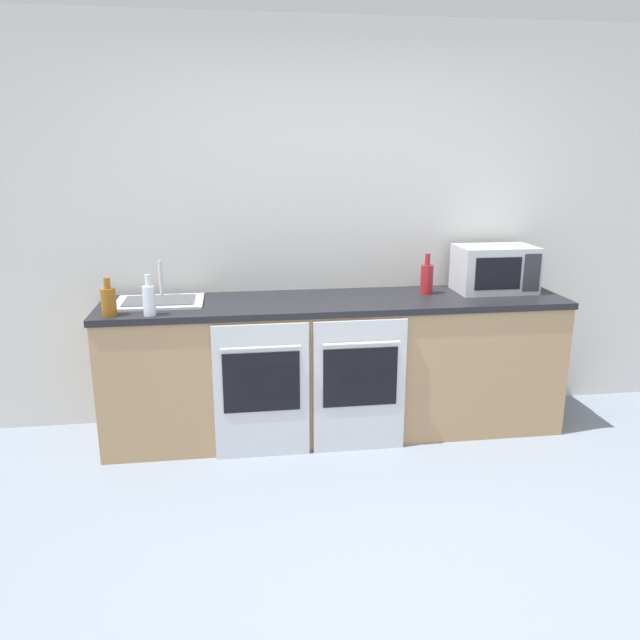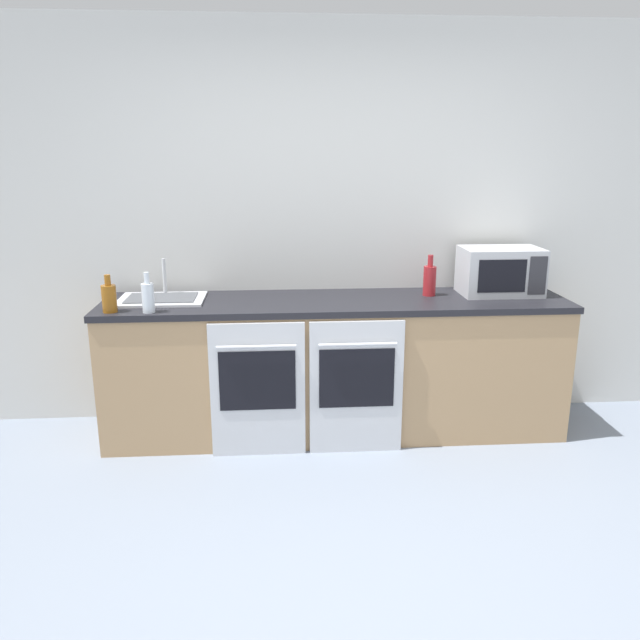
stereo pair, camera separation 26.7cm
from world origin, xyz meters
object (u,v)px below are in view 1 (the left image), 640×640
object	(u,v)px
bottle_red	(427,278)
sink	(160,301)
bottle_clear	(149,300)
bottle_amber	(109,301)
microwave	(495,269)
oven_left	(262,391)
oven_right	(360,386)

from	to	relation	value
bottle_red	sink	distance (m)	1.71
bottle_clear	sink	size ratio (longest dim) A/B	0.45
bottle_red	bottle_amber	bearing A→B (deg)	-171.44
bottle_red	bottle_clear	bearing A→B (deg)	-169.52
microwave	sink	size ratio (longest dim) A/B	0.95
bottle_clear	bottle_red	xyz separation A→B (m)	(1.73, 0.32, 0.01)
oven_left	sink	bearing A→B (deg)	147.58
oven_left	oven_right	bearing A→B (deg)	0.00
oven_right	microwave	size ratio (longest dim) A/B	1.64
oven_left	bottle_red	size ratio (longest dim) A/B	3.15
oven_right	oven_left	bearing A→B (deg)	180.00
oven_left	bottle_red	bearing A→B (deg)	19.75
oven_left	microwave	size ratio (longest dim) A/B	1.64
bottle_clear	sink	bearing A→B (deg)	85.83
microwave	sink	bearing A→B (deg)	-179.33
microwave	oven_left	bearing A→B (deg)	-165.60
oven_right	bottle_amber	bearing A→B (deg)	175.86
bottle_amber	bottle_red	distance (m)	1.98
oven_left	bottle_red	xyz separation A→B (m)	(1.11, 0.40, 0.57)
oven_right	microwave	bearing A→B (deg)	22.34
sink	bottle_clear	bearing A→B (deg)	-94.17
bottle_clear	oven_left	bearing A→B (deg)	-7.23
oven_right	sink	world-z (taller)	sink
oven_right	sink	distance (m)	1.33
bottle_clear	sink	world-z (taller)	sink
oven_left	oven_right	size ratio (longest dim) A/B	1.00
oven_right	bottle_clear	size ratio (longest dim) A/B	3.52
oven_left	bottle_red	distance (m)	1.31
sink	oven_right	bearing A→B (deg)	-17.71
microwave	sink	world-z (taller)	microwave
microwave	bottle_red	xyz separation A→B (m)	(-0.46, -0.01, -0.05)
microwave	bottle_clear	bearing A→B (deg)	-171.55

